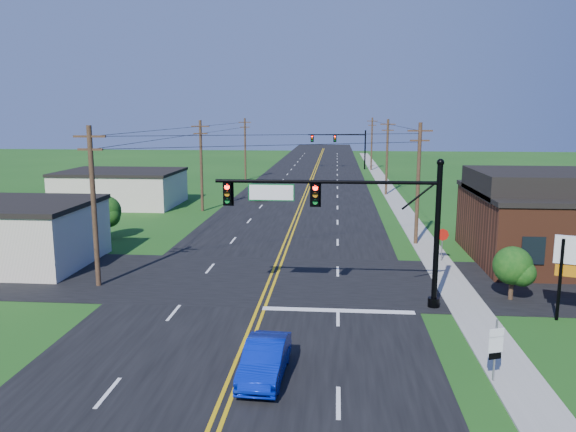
# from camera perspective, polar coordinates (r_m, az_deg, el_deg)

# --- Properties ---
(ground) EXTENTS (260.00, 260.00, 0.00)m
(ground) POSITION_cam_1_polar(r_m,az_deg,el_deg) (22.06, -5.72, -15.51)
(ground) COLOR #174513
(ground) RESTS_ON ground
(road_main) EXTENTS (16.00, 220.00, 0.04)m
(road_main) POSITION_cam_1_polar(r_m,az_deg,el_deg) (70.26, 1.77, 2.49)
(road_main) COLOR black
(road_main) RESTS_ON ground
(road_cross) EXTENTS (70.00, 10.00, 0.04)m
(road_cross) POSITION_cam_1_polar(r_m,az_deg,el_deg) (33.14, -1.90, -6.47)
(road_cross) COLOR black
(road_cross) RESTS_ON ground
(sidewalk) EXTENTS (2.00, 160.00, 0.08)m
(sidewalk) POSITION_cam_1_polar(r_m,az_deg,el_deg) (60.63, 11.20, 1.07)
(sidewalk) COLOR gray
(sidewalk) RESTS_ON ground
(signal_mast_main) EXTENTS (11.30, 0.60, 7.48)m
(signal_mast_main) POSITION_cam_1_polar(r_m,az_deg,el_deg) (27.93, 5.94, 0.28)
(signal_mast_main) COLOR black
(signal_mast_main) RESTS_ON ground
(signal_mast_far) EXTENTS (10.98, 0.60, 7.48)m
(signal_mast_far) POSITION_cam_1_polar(r_m,az_deg,el_deg) (99.63, 5.33, 7.38)
(signal_mast_far) COLOR black
(signal_mast_far) RESTS_ON ground
(cream_bldg_near) EXTENTS (10.20, 8.20, 4.10)m
(cream_bldg_near) POSITION_cam_1_polar(r_m,az_deg,el_deg) (40.15, -26.42, -1.59)
(cream_bldg_near) COLOR silver
(cream_bldg_near) RESTS_ON ground
(cream_bldg_far) EXTENTS (12.20, 9.20, 3.70)m
(cream_bldg_far) POSITION_cam_1_polar(r_m,az_deg,el_deg) (62.34, -16.60, 2.77)
(cream_bldg_far) COLOR silver
(cream_bldg_far) RESTS_ON ground
(utility_pole_left_a) EXTENTS (1.80, 0.28, 9.00)m
(utility_pole_left_a) POSITION_cam_1_polar(r_m,az_deg,el_deg) (32.72, -19.14, 1.19)
(utility_pole_left_a) COLOR #322416
(utility_pole_left_a) RESTS_ON ground
(utility_pole_left_b) EXTENTS (1.80, 0.28, 9.00)m
(utility_pole_left_b) POSITION_cam_1_polar(r_m,az_deg,el_deg) (56.31, -8.80, 5.24)
(utility_pole_left_b) COLOR #322416
(utility_pole_left_b) RESTS_ON ground
(utility_pole_left_c) EXTENTS (1.80, 0.28, 9.00)m
(utility_pole_left_c) POSITION_cam_1_polar(r_m,az_deg,el_deg) (82.72, -4.37, 6.92)
(utility_pole_left_c) COLOR #322416
(utility_pole_left_c) RESTS_ON ground
(utility_pole_right_a) EXTENTS (1.80, 0.28, 9.00)m
(utility_pole_right_a) POSITION_cam_1_polar(r_m,az_deg,el_deg) (42.21, 13.08, 3.43)
(utility_pole_right_a) COLOR #322416
(utility_pole_right_a) RESTS_ON ground
(utility_pole_right_b) EXTENTS (1.80, 0.28, 9.00)m
(utility_pole_right_b) POSITION_cam_1_polar(r_m,az_deg,el_deg) (67.94, 10.03, 6.06)
(utility_pole_right_b) COLOR #322416
(utility_pole_right_b) RESTS_ON ground
(utility_pole_right_c) EXTENTS (1.80, 0.28, 9.00)m
(utility_pole_right_c) POSITION_cam_1_polar(r_m,az_deg,el_deg) (97.80, 8.50, 7.36)
(utility_pole_right_c) COLOR #322416
(utility_pole_right_c) RESTS_ON ground
(tree_right_back) EXTENTS (3.00, 3.00, 4.10)m
(tree_right_back) POSITION_cam_1_polar(r_m,az_deg,el_deg) (47.62, 19.71, 1.27)
(tree_right_back) COLOR #322416
(tree_right_back) RESTS_ON ground
(shrub_corner) EXTENTS (2.00, 2.00, 2.86)m
(shrub_corner) POSITION_cam_1_polar(r_m,az_deg,el_deg) (31.39, 21.86, -4.72)
(shrub_corner) COLOR #322416
(shrub_corner) RESTS_ON ground
(tree_left) EXTENTS (2.40, 2.40, 3.37)m
(tree_left) POSITION_cam_1_polar(r_m,az_deg,el_deg) (45.76, -18.05, 0.47)
(tree_left) COLOR #322416
(tree_left) RESTS_ON ground
(blue_car) EXTENTS (1.65, 4.22, 1.37)m
(blue_car) POSITION_cam_1_polar(r_m,az_deg,el_deg) (21.27, -2.37, -14.45)
(blue_car) COLOR #081FB3
(blue_car) RESTS_ON ground
(distant_car) EXTENTS (2.24, 4.61, 1.52)m
(distant_car) POSITION_cam_1_polar(r_m,az_deg,el_deg) (64.20, -2.83, 2.41)
(distant_car) COLOR #B1B1B6
(distant_car) RESTS_ON ground
(route_sign) EXTENTS (0.58, 0.24, 2.40)m
(route_sign) POSITION_cam_1_polar(r_m,az_deg,el_deg) (21.91, 20.33, -12.31)
(route_sign) COLOR slate
(route_sign) RESTS_ON ground
(stop_sign) EXTENTS (0.80, 0.12, 2.24)m
(stop_sign) POSITION_cam_1_polar(r_m,az_deg,el_deg) (37.99, 15.42, -2.18)
(stop_sign) COLOR slate
(stop_sign) RESTS_ON ground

